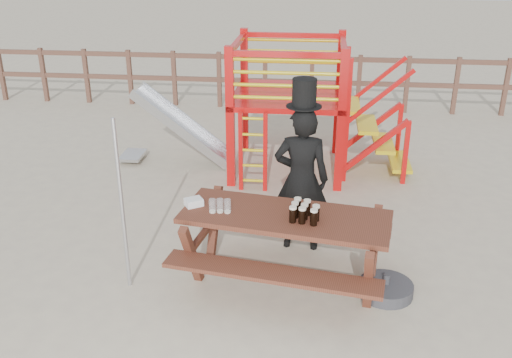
% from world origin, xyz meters
% --- Properties ---
extents(ground, '(60.00, 60.00, 0.00)m').
position_xyz_m(ground, '(0.00, 0.00, 0.00)').
color(ground, '#C0B395').
rests_on(ground, ground).
extents(back_fence, '(15.09, 0.09, 1.20)m').
position_xyz_m(back_fence, '(0.00, 7.00, 0.74)').
color(back_fence, brown).
rests_on(back_fence, ground).
extents(playground_fort, '(4.71, 1.84, 2.10)m').
position_xyz_m(playground_fort, '(0.12, 3.58, 1.07)').
color(playground_fort, red).
rests_on(playground_fort, ground).
extents(picnic_table, '(2.38, 1.82, 0.84)m').
position_xyz_m(picnic_table, '(0.37, 0.24, 0.53)').
color(picnic_table, '#602B1D').
rests_on(picnic_table, ground).
extents(man_with_hat, '(0.65, 0.43, 2.08)m').
position_xyz_m(man_with_hat, '(0.51, 1.07, 0.93)').
color(man_with_hat, black).
rests_on(man_with_hat, ground).
extents(metal_pole, '(0.04, 0.04, 1.90)m').
position_xyz_m(metal_pole, '(-1.29, 0.01, 0.95)').
color(metal_pole, '#B2B2B7').
rests_on(metal_pole, ground).
extents(parasol_base, '(0.57, 0.57, 0.24)m').
position_xyz_m(parasol_base, '(1.46, 0.14, 0.07)').
color(parasol_base, '#37373C').
rests_on(parasol_base, ground).
extents(paper_bag, '(0.23, 0.22, 0.08)m').
position_xyz_m(paper_bag, '(-0.62, 0.34, 0.88)').
color(paper_bag, white).
rests_on(paper_bag, picnic_table).
extents(stout_pints, '(0.31, 0.32, 0.17)m').
position_xyz_m(stout_pints, '(0.56, 0.15, 0.93)').
color(stout_pints, black).
rests_on(stout_pints, picnic_table).
extents(empty_glasses, '(0.23, 0.09, 0.15)m').
position_xyz_m(empty_glasses, '(-0.31, 0.21, 0.91)').
color(empty_glasses, silver).
rests_on(empty_glasses, picnic_table).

